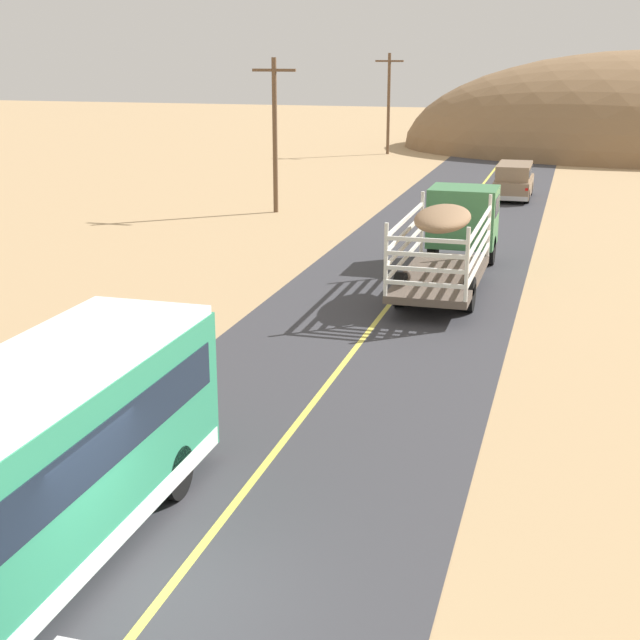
% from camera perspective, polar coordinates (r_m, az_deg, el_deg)
% --- Properties ---
extents(ground_plane, '(240.00, 240.00, 0.00)m').
position_cam_1_polar(ground_plane, '(14.27, -9.98, -16.99)').
color(ground_plane, tan).
extents(road_surface, '(8.00, 120.00, 0.02)m').
position_cam_1_polar(road_surface, '(14.27, -9.98, -16.96)').
color(road_surface, '#38383D').
rests_on(road_surface, ground).
extents(road_centre_line, '(0.16, 117.60, 0.00)m').
position_cam_1_polar(road_centre_line, '(14.26, -9.98, -16.92)').
color(road_centre_line, '#D8CC4C').
rests_on(road_centre_line, road_surface).
extents(livestock_truck, '(2.53, 9.70, 3.02)m').
position_cam_1_polar(livestock_truck, '(32.62, 8.56, 5.82)').
color(livestock_truck, '#3F7F4C').
rests_on(livestock_truck, road_surface).
extents(bus, '(2.54, 10.00, 3.21)m').
position_cam_1_polar(bus, '(14.24, -19.07, -9.71)').
color(bus, '#2D8C66').
rests_on(bus, road_surface).
extents(car_far, '(1.90, 4.62, 1.93)m').
position_cam_1_polar(car_far, '(50.88, 12.18, 8.71)').
color(car_far, '#8C7259').
rests_on(car_far, road_surface).
extents(power_pole_mid, '(2.20, 0.24, 7.52)m').
position_cam_1_polar(power_pole_mid, '(45.37, -2.88, 11.89)').
color(power_pole_mid, brown).
rests_on(power_pole_mid, ground).
extents(power_pole_far, '(2.20, 0.24, 7.64)m').
position_cam_1_polar(power_pole_far, '(71.96, 4.37, 13.69)').
color(power_pole_far, brown).
rests_on(power_pole_far, ground).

